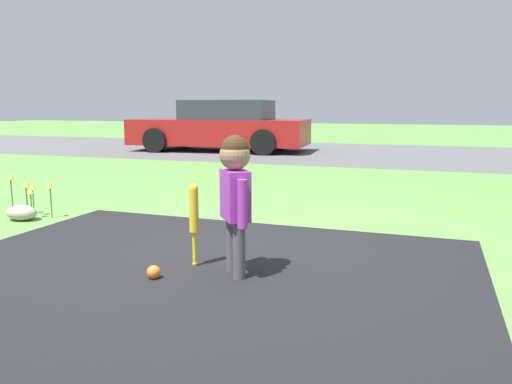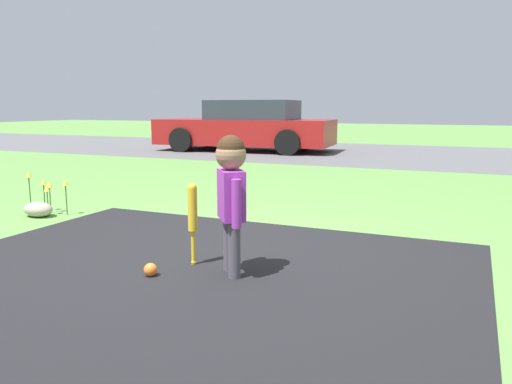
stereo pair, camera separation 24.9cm
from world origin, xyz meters
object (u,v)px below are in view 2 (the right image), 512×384
Objects in this scene: child at (231,185)px; baseball_bat at (192,212)px; sports_ball at (151,270)px; parked_car at (247,127)px.

child is 0.41m from baseball_bat.
sports_ball is at bearing -112.04° from baseball_bat.
baseball_bat is 9.26m from parked_car.
child is at bearing 109.63° from parked_car.
sports_ball is at bearing 106.42° from parked_car.
child is 1.58× the size of baseball_bat.
baseball_bat is 0.48m from sports_ball.
baseball_bat is at bearing 67.96° from sports_ball.
parked_car is at bearing 112.40° from baseball_bat.
sports_ball is 0.02× the size of parked_car.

